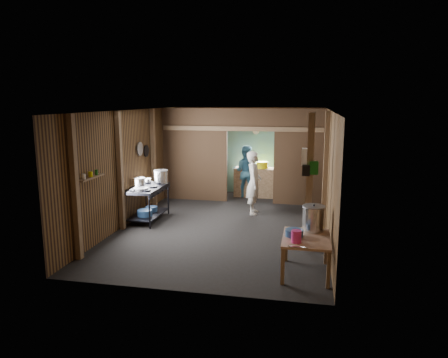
% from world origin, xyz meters
% --- Properties ---
extents(floor, '(4.50, 7.00, 0.00)m').
position_xyz_m(floor, '(0.00, 0.00, 0.00)').
color(floor, black).
rests_on(floor, ground).
extents(ceiling, '(4.50, 7.00, 0.00)m').
position_xyz_m(ceiling, '(0.00, 0.00, 2.60)').
color(ceiling, '#272624').
rests_on(ceiling, ground).
extents(wall_back, '(4.50, 0.00, 2.60)m').
position_xyz_m(wall_back, '(0.00, 3.50, 1.30)').
color(wall_back, brown).
rests_on(wall_back, ground).
extents(wall_front, '(4.50, 0.00, 2.60)m').
position_xyz_m(wall_front, '(0.00, -3.50, 1.30)').
color(wall_front, brown).
rests_on(wall_front, ground).
extents(wall_left, '(0.00, 7.00, 2.60)m').
position_xyz_m(wall_left, '(-2.25, 0.00, 1.30)').
color(wall_left, brown).
rests_on(wall_left, ground).
extents(wall_right, '(0.00, 7.00, 2.60)m').
position_xyz_m(wall_right, '(2.25, 0.00, 1.30)').
color(wall_right, brown).
rests_on(wall_right, ground).
extents(partition_left, '(1.85, 0.10, 2.60)m').
position_xyz_m(partition_left, '(-1.32, 2.20, 1.30)').
color(partition_left, '#43301D').
rests_on(partition_left, floor).
extents(partition_right, '(1.35, 0.10, 2.60)m').
position_xyz_m(partition_right, '(1.57, 2.20, 1.30)').
color(partition_right, '#43301D').
rests_on(partition_right, floor).
extents(partition_header, '(1.30, 0.10, 0.60)m').
position_xyz_m(partition_header, '(0.25, 2.20, 2.30)').
color(partition_header, '#43301D').
rests_on(partition_header, wall_back).
extents(turquoise_panel, '(4.40, 0.06, 2.50)m').
position_xyz_m(turquoise_panel, '(0.00, 3.44, 1.25)').
color(turquoise_panel, '#619F96').
rests_on(turquoise_panel, wall_back).
extents(back_counter, '(1.20, 0.50, 0.85)m').
position_xyz_m(back_counter, '(0.30, 2.95, 0.42)').
color(back_counter, '#A07E5D').
rests_on(back_counter, floor).
extents(wall_clock, '(0.20, 0.03, 0.20)m').
position_xyz_m(wall_clock, '(0.25, 3.40, 1.90)').
color(wall_clock, white).
rests_on(wall_clock, wall_back).
extents(post_left_a, '(0.10, 0.12, 2.60)m').
position_xyz_m(post_left_a, '(-2.18, -2.60, 1.30)').
color(post_left_a, '#A07E5D').
rests_on(post_left_a, floor).
extents(post_left_b, '(0.10, 0.12, 2.60)m').
position_xyz_m(post_left_b, '(-2.18, -0.80, 1.30)').
color(post_left_b, '#A07E5D').
rests_on(post_left_b, floor).
extents(post_left_c, '(0.10, 0.12, 2.60)m').
position_xyz_m(post_left_c, '(-2.18, 1.20, 1.30)').
color(post_left_c, '#A07E5D').
rests_on(post_left_c, floor).
extents(post_right, '(0.10, 0.12, 2.60)m').
position_xyz_m(post_right, '(2.18, -0.20, 1.30)').
color(post_right, '#A07E5D').
rests_on(post_right, floor).
extents(post_free, '(0.12, 0.12, 2.60)m').
position_xyz_m(post_free, '(1.85, -1.30, 1.30)').
color(post_free, '#A07E5D').
rests_on(post_free, floor).
extents(cross_beam, '(4.40, 0.12, 0.12)m').
position_xyz_m(cross_beam, '(0.00, 2.15, 2.05)').
color(cross_beam, '#A07E5D').
rests_on(cross_beam, wall_left).
extents(pan_lid_big, '(0.03, 0.34, 0.34)m').
position_xyz_m(pan_lid_big, '(-2.21, 0.40, 1.65)').
color(pan_lid_big, gray).
rests_on(pan_lid_big, wall_left).
extents(pan_lid_small, '(0.03, 0.30, 0.30)m').
position_xyz_m(pan_lid_small, '(-2.21, 0.80, 1.55)').
color(pan_lid_small, black).
rests_on(pan_lid_small, wall_left).
extents(wall_shelf, '(0.14, 0.80, 0.03)m').
position_xyz_m(wall_shelf, '(-2.15, -2.10, 1.40)').
color(wall_shelf, '#A07E5D').
rests_on(wall_shelf, wall_left).
extents(jar_white, '(0.07, 0.07, 0.10)m').
position_xyz_m(jar_white, '(-2.15, -2.35, 1.47)').
color(jar_white, white).
rests_on(jar_white, wall_shelf).
extents(jar_yellow, '(0.08, 0.08, 0.10)m').
position_xyz_m(jar_yellow, '(-2.15, -2.10, 1.47)').
color(jar_yellow, '#D9D20A').
rests_on(jar_yellow, wall_shelf).
extents(jar_green, '(0.06, 0.06, 0.10)m').
position_xyz_m(jar_green, '(-2.15, -1.88, 1.47)').
color(jar_green, '#105612').
rests_on(jar_green, wall_shelf).
extents(bag_white, '(0.22, 0.15, 0.32)m').
position_xyz_m(bag_white, '(1.80, -1.22, 1.78)').
color(bag_white, white).
rests_on(bag_white, post_free).
extents(bag_green, '(0.16, 0.12, 0.24)m').
position_xyz_m(bag_green, '(1.92, -1.36, 1.60)').
color(bag_green, '#105612').
rests_on(bag_green, post_free).
extents(bag_black, '(0.14, 0.10, 0.20)m').
position_xyz_m(bag_black, '(1.78, -1.38, 1.55)').
color(bag_black, black).
rests_on(bag_black, post_free).
extents(gas_range, '(0.71, 1.38, 0.81)m').
position_xyz_m(gas_range, '(-1.88, -0.05, 0.41)').
color(gas_range, black).
rests_on(gas_range, floor).
extents(prep_table, '(0.77, 1.06, 0.62)m').
position_xyz_m(prep_table, '(1.83, -2.46, 0.31)').
color(prep_table, tan).
rests_on(prep_table, floor).
extents(stove_pot_large, '(0.36, 0.36, 0.34)m').
position_xyz_m(stove_pot_large, '(-1.71, 0.46, 0.96)').
color(stove_pot_large, silver).
rests_on(stove_pot_large, gas_range).
extents(stove_pot_med, '(0.33, 0.33, 0.24)m').
position_xyz_m(stove_pot_med, '(-2.05, -0.10, 0.91)').
color(stove_pot_med, silver).
rests_on(stove_pot_med, gas_range).
extents(stove_saucepan, '(0.16, 0.16, 0.10)m').
position_xyz_m(stove_saucepan, '(-2.05, 0.45, 0.86)').
color(stove_saucepan, silver).
rests_on(stove_saucepan, gas_range).
extents(frying_pan, '(0.52, 0.64, 0.08)m').
position_xyz_m(frying_pan, '(-1.88, -0.41, 0.84)').
color(frying_pan, gray).
rests_on(frying_pan, gas_range).
extents(blue_tub_front, '(0.35, 0.35, 0.14)m').
position_xyz_m(blue_tub_front, '(-1.88, -0.24, 0.23)').
color(blue_tub_front, '#2B4F84').
rests_on(blue_tub_front, gas_range).
extents(blue_tub_back, '(0.29, 0.29, 0.11)m').
position_xyz_m(blue_tub_back, '(-1.88, 0.18, 0.22)').
color(blue_tub_back, '#2B4F84').
rests_on(blue_tub_back, gas_range).
extents(stock_pot, '(0.48, 0.48, 0.46)m').
position_xyz_m(stock_pot, '(1.94, -2.08, 0.83)').
color(stock_pot, silver).
rests_on(stock_pot, prep_table).
extents(wash_basin, '(0.35, 0.35, 0.11)m').
position_xyz_m(wash_basin, '(1.63, -2.43, 0.68)').
color(wash_basin, '#2B4F84').
rests_on(wash_basin, prep_table).
extents(pink_bucket, '(0.18, 0.18, 0.19)m').
position_xyz_m(pink_bucket, '(1.67, -2.74, 0.72)').
color(pink_bucket, '#E83190').
rests_on(pink_bucket, prep_table).
extents(knife, '(0.30, 0.05, 0.01)m').
position_xyz_m(knife, '(1.70, -2.96, 0.63)').
color(knife, silver).
rests_on(knife, prep_table).
extents(yellow_tub, '(0.35, 0.35, 0.19)m').
position_xyz_m(yellow_tub, '(0.50, 2.95, 0.95)').
color(yellow_tub, '#D9D20A').
rests_on(yellow_tub, back_counter).
extents(red_cup, '(0.12, 0.12, 0.14)m').
position_xyz_m(red_cup, '(-0.04, 2.95, 0.92)').
color(red_cup, '#B60901').
rests_on(red_cup, back_counter).
extents(cook, '(0.43, 0.61, 1.58)m').
position_xyz_m(cook, '(0.51, 1.05, 0.79)').
color(cook, silver).
rests_on(cook, floor).
extents(worker_back, '(0.75, 0.59, 1.51)m').
position_xyz_m(worker_back, '(0.02, 2.86, 0.76)').
color(worker_back, teal).
rests_on(worker_back, floor).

